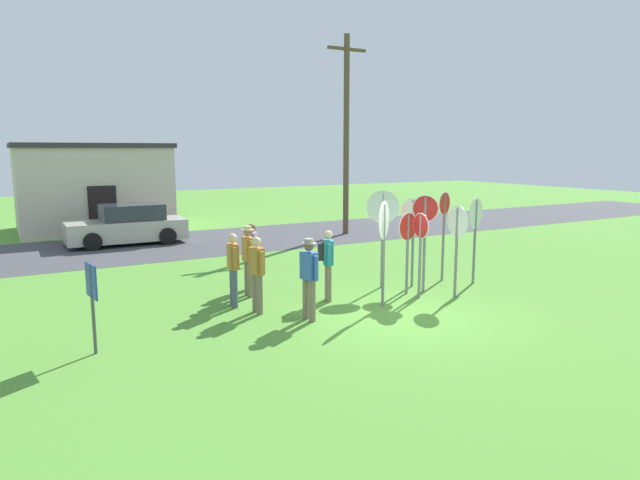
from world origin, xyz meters
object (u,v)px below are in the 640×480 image
(stop_sign_tallest, at_px, (425,227))
(person_with_sunhat, at_px, (257,271))
(parked_car_on_street, at_px, (128,226))
(person_on_left, at_px, (252,252))
(person_in_teal, at_px, (233,266))
(stop_sign_rear_left, at_px, (420,242))
(stop_sign_far_back, at_px, (383,221))
(stop_sign_leaning_right, at_px, (475,225))
(stop_sign_nearest, at_px, (413,227))
(stop_sign_leaning_left, at_px, (408,239))
(person_near_signs, at_px, (248,257))
(info_panel_leftmost, at_px, (92,292))
(person_in_dark_shirt, at_px, (327,260))
(utility_pole, at_px, (346,132))
(stop_sign_center_cluster, at_px, (457,235))
(stop_sign_low_front, at_px, (444,222))
(person_holding_notes, at_px, (309,274))

(stop_sign_tallest, bearing_deg, person_with_sunhat, 175.30)
(parked_car_on_street, relative_size, person_on_left, 2.56)
(person_in_teal, height_order, person_on_left, same)
(stop_sign_rear_left, distance_m, person_on_left, 4.28)
(stop_sign_rear_left, distance_m, person_with_sunhat, 4.01)
(stop_sign_far_back, bearing_deg, stop_sign_leaning_right, -21.42)
(person_in_teal, bearing_deg, stop_sign_nearest, -6.27)
(stop_sign_leaning_left, relative_size, person_near_signs, 1.17)
(stop_sign_leaning_left, distance_m, info_panel_leftmost, 7.42)
(stop_sign_far_back, xyz_separation_m, person_in_dark_shirt, (-1.94, -0.47, -0.76))
(stop_sign_leaning_right, distance_m, person_in_dark_shirt, 4.36)
(stop_sign_rear_left, height_order, person_on_left, stop_sign_rear_left)
(stop_sign_rear_left, xyz_separation_m, person_in_dark_shirt, (-2.06, 0.89, -0.40))
(person_in_teal, height_order, person_with_sunhat, same)
(stop_sign_rear_left, height_order, person_with_sunhat, stop_sign_rear_left)
(stop_sign_far_back, xyz_separation_m, person_in_teal, (-4.05, 0.16, -0.79))
(person_in_dark_shirt, xyz_separation_m, person_in_teal, (-2.11, 0.63, -0.03))
(stop_sign_tallest, distance_m, person_on_left, 4.43)
(utility_pole, relative_size, stop_sign_rear_left, 3.96)
(stop_sign_rear_left, bearing_deg, stop_sign_center_cluster, -28.20)
(stop_sign_rear_left, bearing_deg, info_panel_leftmost, -179.20)
(stop_sign_leaning_left, xyz_separation_m, stop_sign_center_cluster, (0.78, -0.89, 0.15))
(stop_sign_center_cluster, bearing_deg, stop_sign_far_back, 116.82)
(stop_sign_rear_left, distance_m, person_in_dark_shirt, 2.28)
(stop_sign_center_cluster, relative_size, info_panel_leftmost, 1.39)
(stop_sign_low_front, bearing_deg, stop_sign_nearest, -173.65)
(stop_sign_nearest, xyz_separation_m, stop_sign_center_cluster, (0.18, -1.41, -0.04))
(utility_pole, distance_m, parked_car_on_street, 9.53)
(stop_sign_low_front, xyz_separation_m, stop_sign_center_cluster, (-0.98, -1.54, -0.08))
(stop_sign_rear_left, height_order, stop_sign_center_cluster, stop_sign_center_cluster)
(stop_sign_center_cluster, xyz_separation_m, person_in_dark_shirt, (-2.84, 1.30, -0.55))
(stop_sign_tallest, xyz_separation_m, stop_sign_leaning_left, (-0.49, 0.06, -0.26))
(info_panel_leftmost, bearing_deg, person_on_left, 35.07)
(stop_sign_rear_left, relative_size, stop_sign_center_cluster, 0.92)
(person_near_signs, distance_m, person_with_sunhat, 1.50)
(parked_car_on_street, xyz_separation_m, person_in_dark_shirt, (2.40, -10.83, 0.29))
(stop_sign_far_back, relative_size, stop_sign_rear_left, 1.22)
(person_holding_notes, bearing_deg, person_in_dark_shirt, 45.47)
(stop_sign_center_cluster, relative_size, person_holding_notes, 1.29)
(stop_sign_tallest, bearing_deg, stop_sign_rear_left, -139.50)
(utility_pole, distance_m, stop_sign_center_cluster, 11.11)
(stop_sign_rear_left, distance_m, person_in_teal, 4.46)
(stop_sign_tallest, height_order, stop_sign_leaning_left, stop_sign_tallest)
(stop_sign_far_back, height_order, person_on_left, stop_sign_far_back)
(person_in_dark_shirt, xyz_separation_m, person_near_signs, (-1.45, 1.33, 0.00))
(person_holding_notes, relative_size, person_on_left, 1.03)
(stop_sign_leaning_right, distance_m, stop_sign_nearest, 1.73)
(utility_pole, relative_size, person_near_signs, 4.72)
(person_on_left, bearing_deg, stop_sign_leaning_right, -24.78)
(stop_sign_tallest, bearing_deg, stop_sign_leaning_left, 173.12)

